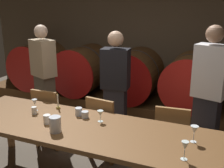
# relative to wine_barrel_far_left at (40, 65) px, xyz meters

# --- Properties ---
(back_wall) EXTENTS (6.55, 0.24, 2.93)m
(back_wall) POSITION_rel_wine_barrel_far_left_xyz_m (1.97, 0.55, 0.64)
(back_wall) COLOR brown
(back_wall) RESTS_ON ground
(barrel_shelf) EXTENTS (5.90, 0.90, 0.39)m
(barrel_shelf) POSITION_rel_wine_barrel_far_left_xyz_m (1.97, 0.00, -0.62)
(barrel_shelf) COLOR brown
(barrel_shelf) RESTS_ON ground
(wine_barrel_far_left) EXTENTS (0.87, 0.96, 0.87)m
(wine_barrel_far_left) POSITION_rel_wine_barrel_far_left_xyz_m (0.00, 0.00, 0.00)
(wine_barrel_far_left) COLOR brown
(wine_barrel_far_left) RESTS_ON barrel_shelf
(wine_barrel_left) EXTENTS (0.87, 0.96, 0.87)m
(wine_barrel_left) POSITION_rel_wine_barrel_far_left_xyz_m (0.98, 0.00, 0.00)
(wine_barrel_left) COLOR #513319
(wine_barrel_left) RESTS_ON barrel_shelf
(wine_barrel_center) EXTENTS (0.87, 0.96, 0.87)m
(wine_barrel_center) POSITION_rel_wine_barrel_far_left_xyz_m (1.99, 0.00, 0.00)
(wine_barrel_center) COLOR #513319
(wine_barrel_center) RESTS_ON barrel_shelf
(wine_barrel_right) EXTENTS (0.87, 0.96, 0.87)m
(wine_barrel_right) POSITION_rel_wine_barrel_far_left_xyz_m (2.95, 0.00, 0.00)
(wine_barrel_right) COLOR brown
(wine_barrel_right) RESTS_ON barrel_shelf
(dining_table) EXTENTS (2.94, 0.92, 0.76)m
(dining_table) POSITION_rel_wine_barrel_far_left_xyz_m (2.05, -2.07, -0.12)
(dining_table) COLOR brown
(dining_table) RESTS_ON ground
(chair_left) EXTENTS (0.41, 0.41, 0.88)m
(chair_left) POSITION_rel_wine_barrel_far_left_xyz_m (1.19, -1.41, -0.33)
(chair_left) COLOR olive
(chair_left) RESTS_ON ground
(chair_center) EXTENTS (0.45, 0.45, 0.88)m
(chair_center) POSITION_rel_wine_barrel_far_left_xyz_m (2.05, -1.42, -0.33)
(chair_center) COLOR olive
(chair_center) RESTS_ON ground
(chair_right) EXTENTS (0.44, 0.44, 0.88)m
(chair_right) POSITION_rel_wine_barrel_far_left_xyz_m (2.93, -1.36, -0.33)
(chair_right) COLOR olive
(chair_right) RESTS_ON ground
(guest_left) EXTENTS (0.44, 0.37, 1.72)m
(guest_left) POSITION_rel_wine_barrel_far_left_xyz_m (0.86, -1.04, 0.06)
(guest_left) COLOR brown
(guest_left) RESTS_ON ground
(guest_center) EXTENTS (0.41, 0.28, 1.67)m
(guest_center) POSITION_rel_wine_barrel_far_left_xyz_m (2.03, -0.99, 0.04)
(guest_center) COLOR black
(guest_center) RESTS_ON ground
(guest_right) EXTENTS (0.43, 0.33, 1.80)m
(guest_right) POSITION_rel_wine_barrel_far_left_xyz_m (3.28, -1.04, 0.11)
(guest_right) COLOR black
(guest_right) RESTS_ON ground
(candle_center) EXTENTS (0.05, 0.05, 0.21)m
(candle_center) POSITION_rel_wine_barrel_far_left_xyz_m (1.57, -1.74, -0.00)
(candle_center) COLOR olive
(candle_center) RESTS_ON dining_table
(pitcher) EXTENTS (0.12, 0.12, 0.17)m
(pitcher) POSITION_rel_wine_barrel_far_left_xyz_m (1.90, -2.29, 0.02)
(pitcher) COLOR silver
(pitcher) RESTS_ON dining_table
(wine_glass_left) EXTENTS (0.07, 0.07, 0.15)m
(wine_glass_left) POSITION_rel_wine_barrel_far_left_xyz_m (1.34, -1.91, 0.05)
(wine_glass_left) COLOR white
(wine_glass_left) RESTS_ON dining_table
(wine_glass_center) EXTENTS (0.07, 0.07, 0.13)m
(wine_glass_center) POSITION_rel_wine_barrel_far_left_xyz_m (2.22, -1.89, 0.04)
(wine_glass_center) COLOR silver
(wine_glass_center) RESTS_ON dining_table
(wine_glass_right) EXTENTS (0.07, 0.07, 0.17)m
(wine_glass_right) POSITION_rel_wine_barrel_far_left_xyz_m (3.20, -2.31, 0.07)
(wine_glass_right) COLOR silver
(wine_glass_right) RESTS_ON dining_table
(wine_glass_far_right) EXTENTS (0.08, 0.08, 0.17)m
(wine_glass_far_right) POSITION_rel_wine_barrel_far_left_xyz_m (3.24, -1.97, 0.07)
(wine_glass_far_right) COLOR white
(wine_glass_far_right) RESTS_ON dining_table
(cup_far_left) EXTENTS (0.06, 0.06, 0.09)m
(cup_far_left) POSITION_rel_wine_barrel_far_left_xyz_m (1.40, -2.00, -0.01)
(cup_far_left) COLOR white
(cup_far_left) RESTS_ON dining_table
(cup_center_left) EXTENTS (0.08, 0.08, 0.10)m
(cup_center_left) POSITION_rel_wine_barrel_far_left_xyz_m (1.69, -2.15, -0.01)
(cup_center_left) COLOR white
(cup_center_left) RESTS_ON dining_table
(cup_center_right) EXTENTS (0.08, 0.08, 0.10)m
(cup_center_right) POSITION_rel_wine_barrel_far_left_xyz_m (1.91, -1.83, -0.01)
(cup_center_right) COLOR silver
(cup_center_right) RESTS_ON dining_table
(cup_far_right) EXTENTS (0.08, 0.08, 0.08)m
(cup_far_right) POSITION_rel_wine_barrel_far_left_xyz_m (2.01, -1.86, -0.02)
(cup_far_right) COLOR silver
(cup_far_right) RESTS_ON dining_table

